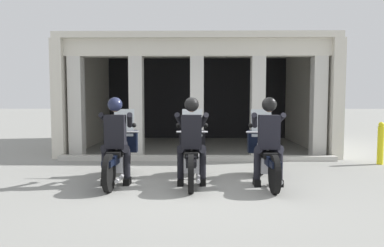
# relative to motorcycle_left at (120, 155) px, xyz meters

# --- Properties ---
(ground_plane) EXTENTS (80.00, 80.00, 0.00)m
(ground_plane) POSITION_rel_motorcycle_left_xyz_m (1.37, 2.81, -0.50)
(ground_plane) COLOR gray
(station_building) EXTENTS (7.45, 5.18, 3.24)m
(station_building) POSITION_rel_motorcycle_left_xyz_m (1.46, 5.22, 1.50)
(station_building) COLOR black
(station_building) RESTS_ON ground
(kerb_strip) EXTENTS (6.95, 0.24, 0.12)m
(kerb_strip) POSITION_rel_motorcycle_left_xyz_m (1.46, 2.21, -0.44)
(kerb_strip) COLOR #B7B5AD
(kerb_strip) RESTS_ON ground
(motorcycle_left) EXTENTS (0.62, 2.04, 1.35)m
(motorcycle_left) POSITION_rel_motorcycle_left_xyz_m (0.00, 0.00, 0.00)
(motorcycle_left) COLOR black
(motorcycle_left) RESTS_ON ground
(police_officer_left) EXTENTS (0.63, 0.61, 1.58)m
(police_officer_left) POSITION_rel_motorcycle_left_xyz_m (-0.00, -0.28, 0.44)
(police_officer_left) COLOR black
(police_officer_left) RESTS_ON ground
(motorcycle_center) EXTENTS (0.62, 2.04, 1.35)m
(motorcycle_center) POSITION_rel_motorcycle_left_xyz_m (1.37, -0.02, 0.00)
(motorcycle_center) COLOR black
(motorcycle_center) RESTS_ON ground
(police_officer_center) EXTENTS (0.63, 0.61, 1.58)m
(police_officer_center) POSITION_rel_motorcycle_left_xyz_m (1.37, -0.30, 0.44)
(police_officer_center) COLOR black
(police_officer_center) RESTS_ON ground
(motorcycle_right) EXTENTS (0.62, 2.04, 1.35)m
(motorcycle_right) POSITION_rel_motorcycle_left_xyz_m (2.74, -0.05, 0.00)
(motorcycle_right) COLOR black
(motorcycle_right) RESTS_ON ground
(police_officer_right) EXTENTS (0.63, 0.61, 1.58)m
(police_officer_right) POSITION_rel_motorcycle_left_xyz_m (2.74, -0.33, 0.44)
(police_officer_right) COLOR black
(police_officer_right) RESTS_ON ground
(bollard_kerbside) EXTENTS (0.14, 0.14, 1.01)m
(bollard_kerbside) POSITION_rel_motorcycle_left_xyz_m (5.79, 1.75, -0.00)
(bollard_kerbside) COLOR yellow
(bollard_kerbside) RESTS_ON ground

